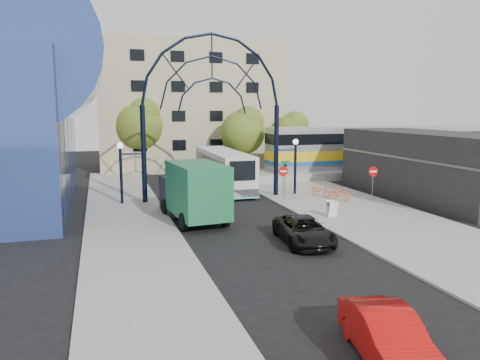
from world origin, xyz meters
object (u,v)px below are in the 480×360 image
object	(u,v)px
gateway_arch	(212,83)
black_suv	(304,230)
train_car	(385,147)
bike_near_a	(321,190)
bike_near_b	(340,193)
tree_north_a	(244,130)
city_bus	(224,169)
tree_north_c	(291,132)
sandwich_board	(332,207)
do_not_enter_sign	(373,175)
red_sedan	(388,337)
street_name_sign	(285,171)
tree_north_b	(140,123)
green_truck	(193,191)
stop_sign	(283,174)

from	to	relation	value
gateway_arch	black_suv	size ratio (longest dim) A/B	2.84
train_car	bike_near_a	size ratio (longest dim) A/B	13.36
black_suv	bike_near_a	size ratio (longest dim) A/B	2.56
bike_near_b	gateway_arch	bearing A→B (deg)	128.06
tree_north_a	black_suv	distance (m)	25.10
train_car	tree_north_a	xyz separation A→B (m)	(-13.88, 3.93, 1.71)
bike_near_b	city_bus	bearing A→B (deg)	99.86
tree_north_a	bike_near_b	xyz separation A→B (m)	(2.54, -15.36, -3.98)
black_suv	bike_near_a	bearing A→B (deg)	65.58
tree_north_c	black_suv	xyz separation A→B (m)	(-10.42, -26.39, -3.61)
city_bus	tree_north_a	bearing A→B (deg)	62.06
sandwich_board	bike_near_a	distance (m)	6.83
black_suv	do_not_enter_sign	bearing A→B (deg)	48.19
gateway_arch	sandwich_board	world-z (taller)	gateway_arch
red_sedan	bike_near_a	world-z (taller)	red_sedan
do_not_enter_sign	street_name_sign	xyz separation A→B (m)	(-5.80, 2.60, 0.15)
street_name_sign	tree_north_b	world-z (taller)	tree_north_b
sandwich_board	tree_north_b	size ratio (longest dim) A/B	0.12
do_not_enter_sign	red_sedan	xyz separation A→B (m)	(-11.84, -19.39, -1.28)
train_car	bike_near_b	world-z (taller)	train_car
do_not_enter_sign	tree_north_b	xyz separation A→B (m)	(-14.88, 19.93, 3.29)
green_truck	bike_near_a	xyz separation A→B (m)	(10.72, 4.38, -1.17)
gateway_arch	street_name_sign	distance (m)	8.38
do_not_enter_sign	street_name_sign	distance (m)	6.36
train_car	gateway_arch	bearing A→B (deg)	-158.20
do_not_enter_sign	bike_near_a	distance (m)	4.03
street_name_sign	train_car	world-z (taller)	train_car
stop_sign	do_not_enter_sign	world-z (taller)	stop_sign
gateway_arch	street_name_sign	bearing A→B (deg)	-15.07
bike_near_b	green_truck	bearing A→B (deg)	162.52
bike_near_b	street_name_sign	bearing A→B (deg)	119.23
bike_near_b	tree_north_a	bearing A→B (deg)	69.07
stop_sign	city_bus	distance (m)	7.06
black_suv	bike_near_b	distance (m)	11.40
tree_north_c	black_suv	bearing A→B (deg)	-111.56
gateway_arch	tree_north_b	distance (m)	16.72
gateway_arch	street_name_sign	xyz separation A→B (m)	(5.20, -1.40, -6.43)
stop_sign	green_truck	distance (m)	8.50
tree_north_a	tree_north_c	size ratio (longest dim) A/B	1.08
stop_sign	city_bus	xyz separation A→B (m)	(-2.81, 6.47, -0.31)
train_car	tree_north_c	xyz separation A→B (m)	(-7.88, 5.93, 1.37)
green_truck	bike_near_b	xyz separation A→B (m)	(11.35, 2.58, -1.16)
gateway_arch	tree_north_c	distance (m)	18.95
gateway_arch	bike_near_a	bearing A→B (deg)	-11.53
stop_sign	street_name_sign	world-z (taller)	street_name_sign
street_name_sign	tree_north_a	xyz separation A→B (m)	(0.92, 13.33, 2.48)
street_name_sign	tree_north_c	bearing A→B (deg)	65.69
street_name_sign	red_sedan	bearing A→B (deg)	-105.35
train_car	red_sedan	xyz separation A→B (m)	(-20.84, -31.39, -2.20)
tree_north_a	green_truck	size ratio (longest dim) A/B	0.96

